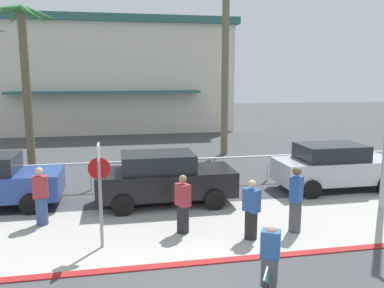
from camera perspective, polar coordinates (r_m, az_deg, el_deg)
ground_plane at (r=16.43m, az=-6.11°, el=-4.74°), size 80.00×80.00×0.00m
sidewalk_strip at (r=10.94m, az=-3.42°, el=-12.30°), size 44.00×4.00×0.02m
curb_paint at (r=9.14m, az=-1.69°, el=-16.95°), size 44.00×0.24×0.03m
building_backdrop at (r=32.83m, az=-12.22°, el=9.65°), size 18.87×11.38×8.17m
rail_fence at (r=14.78m, az=-5.66°, el=-3.05°), size 27.13×0.08×1.04m
stop_sign_bike_lane at (r=9.62m, az=-13.17°, el=-5.21°), size 0.52×0.56×2.56m
palm_tree_3 at (r=18.85m, az=-23.08°, el=12.37°), size 3.17×3.10×7.11m
palm_tree_4 at (r=20.74m, az=4.92°, el=17.18°), size 2.76×3.25×9.17m
car_black_2 at (r=12.83m, az=-4.08°, el=-4.89°), size 4.40×2.02×1.69m
car_silver_3 at (r=15.30m, az=19.90°, el=-3.04°), size 4.40×2.02×1.69m
cyclist_teal_0 at (r=7.65m, az=11.10°, el=-17.10°), size 0.92×1.63×1.50m
pedestrian_0 at (r=11.81m, az=-20.95°, el=-7.38°), size 0.43×0.35×1.66m
pedestrian_1 at (r=10.89m, az=14.73°, el=-8.10°), size 0.46×0.47×1.79m
pedestrian_2 at (r=10.25m, az=8.54°, el=-9.75°), size 0.44×0.48×1.57m
pedestrian_3 at (r=10.51m, az=-1.33°, el=-9.05°), size 0.43×0.47×1.59m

